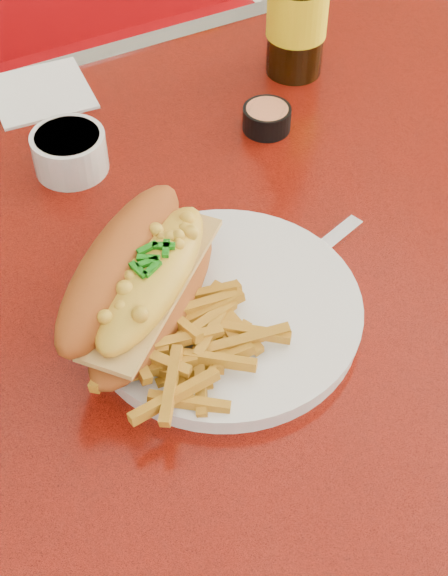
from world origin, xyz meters
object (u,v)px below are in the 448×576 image
diner_table (201,382)px  fork (164,264)px  sauce_cup_right (267,117)px  dinner_plate (224,311)px  mac_hoagie (141,280)px  knife (299,268)px  booth_bench_far (18,179)px  gravy_ramekin (70,151)px

diner_table → fork: (-0.02, 0.02, 0.18)m
fork → sauce_cup_right: bearing=-41.9°
dinner_plate → mac_hoagie: size_ratio=1.15×
diner_table → knife: 0.19m
diner_table → mac_hoagie: bearing=-161.0°
booth_bench_far → diner_table: bearing=-90.0°
dinner_plate → fork: size_ratio=1.64×
gravy_ramekin → dinner_plate: bearing=-80.3°
booth_bench_far → knife: (0.09, -0.84, 0.49)m
gravy_ramekin → sauce_cup_right: size_ratio=1.39×
gravy_ramekin → sauce_cup_right: gravy_ramekin is taller
mac_hoagie → knife: size_ratio=1.05×
gravy_ramekin → knife: 0.28m
gravy_ramekin → booth_bench_far: bearing=85.9°
mac_hoagie → gravy_ramekin: (0.02, 0.23, -0.03)m
mac_hoagie → sauce_cup_right: (0.24, 0.19, -0.04)m
booth_bench_far → gravy_ramekin: 0.79m
mac_hoagie → diner_table: bearing=-21.2°
dinner_plate → knife: dinner_plate is taller
diner_table → knife: knife is taller
sauce_cup_right → knife: size_ratio=0.33×
fork → gravy_ramekin: size_ratio=1.60×
dinner_plate → sauce_cup_right: size_ratio=3.66×
fork → dinner_plate: bearing=-149.1°
diner_table → gravy_ramekin: gravy_ramekin is taller
mac_hoagie → sauce_cup_right: size_ratio=3.19×
sauce_cup_right → fork: bearing=-142.6°
booth_bench_far → sauce_cup_right: bearing=-74.8°
sauce_cup_right → knife: 0.22m
diner_table → mac_hoagie: 0.23m
knife → booth_bench_far: bearing=78.3°
booth_bench_far → dinner_plate: size_ratio=4.77×
dinner_plate → booth_bench_far: bearing=90.1°
fork → knife: bearing=-103.4°
dinner_plate → fork: bearing=110.2°
sauce_cup_right → knife: (-0.08, -0.20, -0.01)m
diner_table → sauce_cup_right: 0.30m
diner_table → sauce_cup_right: size_ratio=17.89×
dinner_plate → mac_hoagie: 0.08m
fork → diner_table: bearing=-118.2°
dinner_plate → sauce_cup_right: sauce_cup_right is taller
diner_table → dinner_plate: 0.18m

